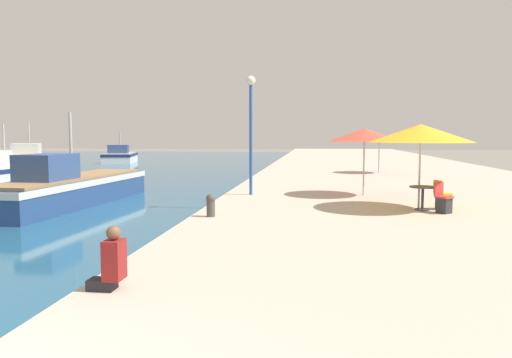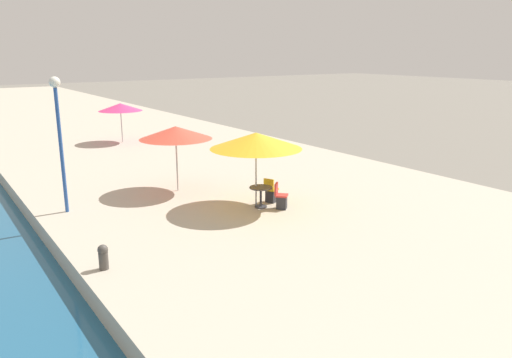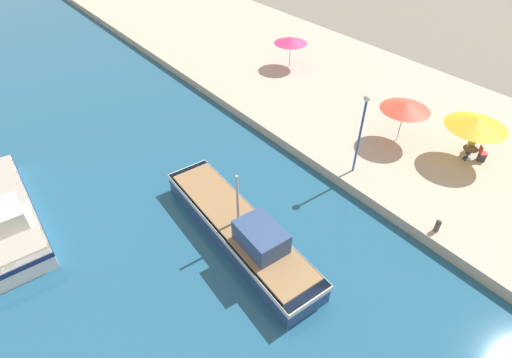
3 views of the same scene
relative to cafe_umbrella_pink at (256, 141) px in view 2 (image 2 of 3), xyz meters
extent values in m
cube|color=#BCB29E|center=(1.26, 24.32, -2.67)|extent=(16.00, 90.00, 0.62)
cylinder|color=#B7B7B7|center=(0.00, 0.00, -1.25)|extent=(0.06, 0.06, 2.23)
cone|color=yellow|center=(0.00, 0.00, 0.00)|extent=(3.21, 3.21, 0.56)
cylinder|color=#B7B7B7|center=(-1.38, 3.46, -1.26)|extent=(0.06, 0.06, 2.21)
cone|color=#E04C38|center=(-1.38, 3.46, -0.05)|extent=(2.81, 2.81, 0.49)
cylinder|color=#B7B7B7|center=(0.61, 15.22, -1.34)|extent=(0.06, 0.06, 2.04)
cone|color=#E5387A|center=(0.61, 15.22, -0.25)|extent=(2.57, 2.57, 0.45)
cylinder|color=#333338|center=(0.08, -0.18, -2.34)|extent=(0.44, 0.44, 0.04)
cylinder|color=#333338|center=(0.08, -0.18, -2.01)|extent=(0.08, 0.08, 0.70)
cylinder|color=#4C4742|center=(0.08, -0.18, -1.64)|extent=(0.80, 0.80, 0.04)
cube|color=#2D2D33|center=(0.76, 0.11, -2.14)|extent=(0.45, 0.45, 0.45)
cube|color=gold|center=(0.76, 0.11, -1.88)|extent=(0.53, 0.53, 0.06)
cube|color=gold|center=(0.58, 0.03, -1.65)|extent=(0.21, 0.39, 0.40)
cube|color=#2D2D33|center=(0.59, -0.74, -2.14)|extent=(0.48, 0.48, 0.45)
cube|color=red|center=(0.59, -0.74, -1.88)|extent=(0.57, 0.57, 0.06)
cube|color=red|center=(0.45, -0.59, -1.65)|extent=(0.33, 0.32, 0.40)
cylinder|color=#4C4742|center=(-6.14, -2.17, -2.14)|extent=(0.24, 0.24, 0.45)
sphere|color=#4C4742|center=(-6.14, -2.17, -1.84)|extent=(0.26, 0.26, 0.26)
cylinder|color=#28519E|center=(-5.70, 3.16, -0.26)|extent=(0.12, 0.12, 4.20)
sphere|color=white|center=(-5.70, 3.16, 2.02)|extent=(0.36, 0.36, 0.36)
camera|label=1|loc=(-3.18, -15.92, -0.05)|focal=35.00mm
camera|label=2|loc=(-9.55, -13.96, 2.99)|focal=35.00mm
camera|label=3|loc=(-20.45, -6.79, 11.23)|focal=28.00mm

